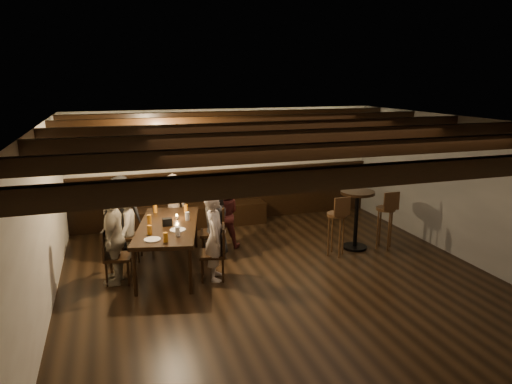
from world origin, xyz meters
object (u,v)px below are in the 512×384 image
object	(u,v)px
chair_left_near	(129,245)
chair_right_far	(214,263)
person_right_far	(215,237)
high_top_table	(357,211)
chair_right_near	(214,241)
person_right_near	(215,220)
chair_left_far	(118,266)
bar_stool_left	(336,233)
bar_stool_right	(385,227)
person_bench_centre	(174,210)
dining_table	(168,228)
person_left_far	(114,238)
person_bench_left	(121,214)
person_left_near	(125,224)
person_bench_right	(223,215)

from	to	relation	value
chair_left_near	chair_right_far	distance (m)	1.69
person_right_far	high_top_table	world-z (taller)	person_right_far
chair_right_near	chair_right_far	world-z (taller)	chair_right_near
chair_left_near	chair_right_near	world-z (taller)	chair_right_near
person_right_near	person_right_far	distance (m)	0.90
chair_left_far	chair_right_far	xyz separation A→B (m)	(1.40, -0.32, -0.00)
bar_stool_left	person_right_far	bearing A→B (deg)	-175.39
chair_left_near	chair_left_far	size ratio (longest dim) A/B	1.02
bar_stool_right	chair_left_near	bearing A→B (deg)	169.73
bar_stool_right	chair_left_far	bearing A→B (deg)	-179.06
chair_left_near	bar_stool_right	size ratio (longest dim) A/B	0.80
chair_right_far	person_bench_centre	world-z (taller)	person_bench_centre
dining_table	person_right_near	distance (m)	0.87
person_left_far	bar_stool_right	world-z (taller)	person_left_far
chair_right_near	person_right_near	bearing A→B (deg)	-90.00
person_bench_left	person_left_far	size ratio (longest dim) A/B	0.96
chair_left_near	high_top_table	distance (m)	4.02
chair_right_far	chair_right_near	bearing A→B (deg)	-0.08
person_left_far	dining_table	bearing A→B (deg)	120.96
person_left_far	chair_right_far	bearing A→B (deg)	90.00
chair_left_near	person_left_far	xyz separation A→B (m)	(-0.23, -0.87, 0.45)
person_right_near	person_right_far	size ratio (longest dim) A/B	0.98
person_left_near	bar_stool_left	size ratio (longest dim) A/B	1.16
chair_left_far	person_right_near	distance (m)	1.77
chair_right_near	person_left_far	world-z (taller)	person_left_far
person_right_near	person_right_far	xyz separation A→B (m)	(-0.20, -0.88, 0.01)
chair_right_near	person_left_far	distance (m)	1.78
chair_left_near	person_left_near	xyz separation A→B (m)	(-0.03, 0.01, 0.36)
chair_left_far	chair_right_near	bearing A→B (deg)	122.06
chair_right_far	person_left_near	distance (m)	1.76
chair_right_near	high_top_table	size ratio (longest dim) A/B	0.85
dining_table	chair_right_far	world-z (taller)	chair_right_far
chair_right_near	person_bench_right	size ratio (longest dim) A/B	0.74
chair_left_near	person_bench_left	world-z (taller)	person_bench_left
chair_right_far	person_right_far	bearing A→B (deg)	-90.00
chair_left_far	chair_right_far	world-z (taller)	chair_left_far
chair_left_far	bar_stool_left	xyz separation A→B (m)	(3.63, -0.04, 0.14)
chair_right_far	person_right_near	bearing A→B (deg)	-2.04
chair_left_near	person_bench_left	size ratio (longest dim) A/B	0.63
high_top_table	person_right_far	bearing A→B (deg)	-169.62
dining_table	person_bench_centre	distance (m)	1.05
chair_right_near	person_bench_left	distance (m)	1.73
dining_table	chair_left_far	bearing A→B (deg)	-147.92
chair_left_far	person_left_far	size ratio (longest dim) A/B	0.60
dining_table	person_bench_left	distance (m)	1.27
dining_table	chair_right_near	world-z (taller)	chair_right_near
dining_table	person_left_far	distance (m)	0.88
person_bench_left	person_right_near	world-z (taller)	person_bench_left
person_bench_right	person_right_far	world-z (taller)	person_right_far
person_bench_right	bar_stool_right	distance (m)	2.92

